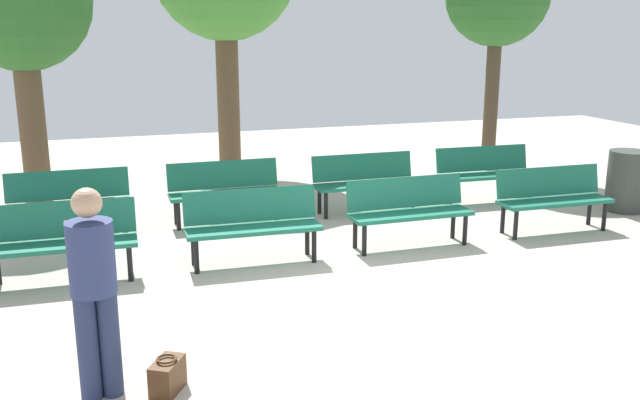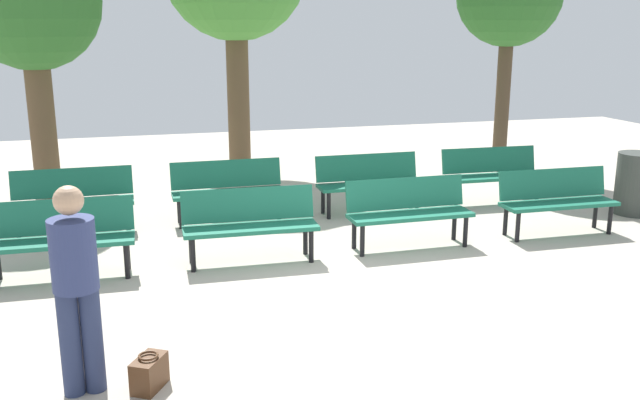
{
  "view_description": "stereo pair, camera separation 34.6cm",
  "coord_description": "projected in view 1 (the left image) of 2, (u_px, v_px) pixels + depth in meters",
  "views": [
    {
      "loc": [
        -2.72,
        -6.2,
        2.77
      ],
      "look_at": [
        0.0,
        2.12,
        0.55
      ],
      "focal_mm": 38.68,
      "sensor_mm": 36.0,
      "label": 1
    },
    {
      "loc": [
        -2.39,
        -6.3,
        2.77
      ],
      "look_at": [
        0.0,
        2.12,
        0.55
      ],
      "focal_mm": 38.68,
      "sensor_mm": 36.0,
      "label": 2
    }
  ],
  "objects": [
    {
      "name": "trash_bin",
      "position": [
        627.0,
        181.0,
        10.53
      ],
      "size": [
        0.6,
        0.6,
        0.93
      ],
      "primitive_type": "cylinder",
      "color": "#383D38",
      "rests_on": "ground_plane"
    },
    {
      "name": "bench_r1_c1",
      "position": [
        225.0,
        188.0,
        9.91
      ],
      "size": [
        1.6,
        0.49,
        0.87
      ],
      "rotation": [
        0.0,
        0.0,
        -0.01
      ],
      "color": "#19664C",
      "rests_on": "ground_plane"
    },
    {
      "name": "bench_r0_c3",
      "position": [
        552.0,
        195.0,
        9.48
      ],
      "size": [
        1.61,
        0.52,
        0.87
      ],
      "rotation": [
        0.0,
        0.0,
        -0.02
      ],
      "color": "#19664C",
      "rests_on": "ground_plane"
    },
    {
      "name": "bench_r0_c0",
      "position": [
        62.0,
        237.0,
        7.6
      ],
      "size": [
        1.61,
        0.53,
        0.87
      ],
      "rotation": [
        0.0,
        0.0,
        -0.03
      ],
      "color": "#19664C",
      "rests_on": "ground_plane"
    },
    {
      "name": "visitor_with_backpack",
      "position": [
        93.0,
        280.0,
        5.11
      ],
      "size": [
        0.38,
        0.56,
        1.65
      ],
      "rotation": [
        0.0,
        0.0,
        3.27
      ],
      "color": "navy",
      "rests_on": "ground_plane"
    },
    {
      "name": "bench_r0_c2",
      "position": [
        409.0,
        207.0,
        8.85
      ],
      "size": [
        1.6,
        0.49,
        0.87
      ],
      "rotation": [
        0.0,
        0.0,
        -0.0
      ],
      "color": "#19664C",
      "rests_on": "ground_plane"
    },
    {
      "name": "bench_r1_c2",
      "position": [
        365.0,
        179.0,
        10.47
      ],
      "size": [
        1.6,
        0.5,
        0.87
      ],
      "rotation": [
        0.0,
        0.0,
        -0.01
      ],
      "color": "#19664C",
      "rests_on": "ground_plane"
    },
    {
      "name": "bench_r1_c3",
      "position": [
        485.0,
        170.0,
        11.11
      ],
      "size": [
        1.62,
        0.54,
        0.87
      ],
      "rotation": [
        0.0,
        0.0,
        -0.04
      ],
      "color": "#19664C",
      "rests_on": "ground_plane"
    },
    {
      "name": "tree_0",
      "position": [
        20.0,
        6.0,
        10.59
      ],
      "size": [
        2.16,
        2.16,
        4.23
      ],
      "color": "brown",
      "rests_on": "ground_plane"
    },
    {
      "name": "handbag",
      "position": [
        168.0,
        376.0,
        5.34
      ],
      "size": [
        0.32,
        0.37,
        0.29
      ],
      "color": "#4C2D19",
      "rests_on": "ground_plane"
    },
    {
      "name": "bench_r1_c0",
      "position": [
        69.0,
        199.0,
        9.27
      ],
      "size": [
        1.6,
        0.48,
        0.87
      ],
      "rotation": [
        0.0,
        0.0,
        -0.0
      ],
      "color": "#19664C",
      "rests_on": "ground_plane"
    },
    {
      "name": "ground_plane",
      "position": [
        383.0,
        298.0,
        7.21
      ],
      "size": [
        24.0,
        24.0,
        0.0
      ],
      "primitive_type": "plane",
      "color": "#B2A899"
    },
    {
      "name": "bench_r0_c1",
      "position": [
        252.0,
        221.0,
        8.22
      ],
      "size": [
        1.62,
        0.54,
        0.87
      ],
      "rotation": [
        0.0,
        0.0,
        -0.04
      ],
      "color": "#19664C",
      "rests_on": "ground_plane"
    }
  ]
}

